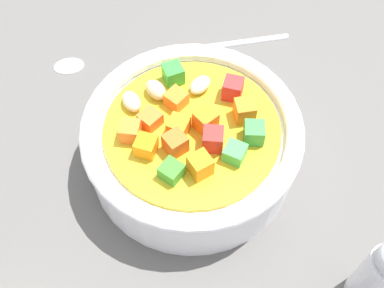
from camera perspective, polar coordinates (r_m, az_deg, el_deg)
The scene contains 4 objects.
ground_plane at distance 42.95cm, azimuth 0.00°, elevation -2.69°, with size 140.00×140.00×2.00cm, color #565451.
soup_bowl_main at distance 39.45cm, azimuth -0.01°, elevation 0.33°, with size 17.53×17.53×6.69cm.
spoon at distance 49.47cm, azimuth -4.83°, elevation 10.61°, with size 23.85×2.19×0.84cm.
pepper_shaker at distance 35.95cm, azimuth 21.16°, elevation -14.07°, with size 2.73×2.73×8.21cm.
Camera 1 is at (3.29, 21.30, 36.15)cm, focal length 45.59 mm.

